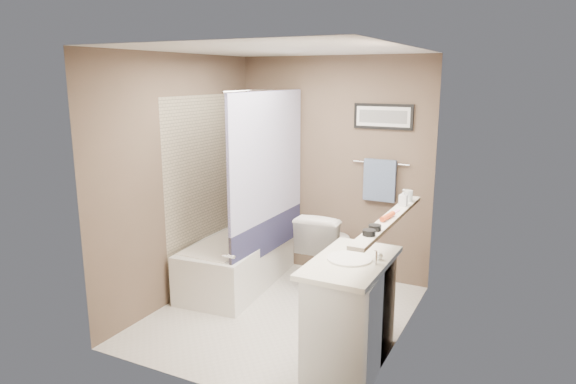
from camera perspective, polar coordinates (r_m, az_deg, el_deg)
The scene contains 33 objects.
ground at distance 4.94m, azimuth -0.80°, elevation -13.46°, with size 2.50×2.50×0.00m, color silver.
ceiling at distance 4.44m, azimuth -0.90°, elevation 15.28°, with size 2.20×2.50×0.04m, color silver.
wall_back at distance 5.64m, azimuth 4.93°, elevation 2.66°, with size 2.20×0.04×2.40m, color brown.
wall_front at distance 3.53m, azimuth -10.11°, elevation -3.63°, with size 2.20×0.04×2.40m, color brown.
wall_left at distance 5.12m, azimuth -11.63°, elevation 1.41°, with size 0.04×2.50×2.40m, color brown.
wall_right at distance 4.17m, azimuth 12.44°, elevation -1.20°, with size 0.04×2.50×2.40m, color brown.
tile_surround at distance 5.56m, azimuth -8.47°, elevation 0.32°, with size 0.02×1.55×2.00m, color tan.
curtain_rod at distance 5.07m, azimuth -2.31°, elevation 11.22°, with size 0.02×0.02×1.55m, color silver.
curtain_upper at distance 5.13m, azimuth -2.25°, elevation 3.94°, with size 0.03×1.45×1.28m, color silver.
curtain_lower at distance 5.31m, azimuth -2.17°, elevation -4.83°, with size 0.03×1.45×0.36m, color #2A2A4F.
mirror at distance 3.94m, azimuth 12.33°, elevation 4.24°, with size 0.02×1.60×1.00m, color silver.
shelf at distance 4.07m, azimuth 11.23°, elevation -2.97°, with size 0.12×1.60×0.03m, color silver.
towel_bar at distance 5.44m, azimuth 10.29°, elevation 3.18°, with size 0.02×0.02×0.60m, color silver.
towel at distance 5.45m, azimuth 10.15°, elevation 1.29°, with size 0.34×0.05×0.44m, color #7B92B3.
art_frame at distance 5.39m, azimuth 10.54°, elevation 8.24°, with size 0.62×0.03×0.26m, color black.
art_mat at distance 5.38m, azimuth 10.50°, elevation 8.23°, with size 0.56×0.00×0.20m, color white.
art_image at distance 5.38m, azimuth 10.49°, elevation 8.23°, with size 0.50×0.00×0.13m, color #595959.
door at distance 3.30m, azimuth -2.32°, elevation -8.28°, with size 0.80×0.02×2.00m, color silver.
door_handle at distance 3.50m, azimuth -6.67°, elevation -7.09°, with size 0.02×0.02×0.10m, color silver.
bathtub at distance 5.55m, azimuth -5.59°, elevation -7.71°, with size 0.70×1.50×0.50m, color white.
tub_rim at distance 5.47m, azimuth -5.64°, elevation -5.25°, with size 0.56×1.36×0.02m, color white.
toilet at distance 5.46m, azimuth 4.41°, elevation -6.23°, with size 0.46×0.81×0.82m, color white.
vanity at distance 4.07m, azimuth 6.96°, elevation -13.32°, with size 0.50×0.90×0.80m, color silver.
countertop at distance 3.91m, azimuth 6.99°, elevation -7.76°, with size 0.54×0.96×0.04m, color silver.
sink_basin at distance 3.91m, azimuth 6.86°, elevation -7.35°, with size 0.34×0.34×0.01m, color white.
faucet_spout at distance 3.83m, azimuth 9.71°, elevation -7.17°, with size 0.02×0.02×0.10m, color silver.
faucet_knob at distance 3.93m, azimuth 10.13°, elevation -6.99°, with size 0.05×0.05×0.05m, color silver.
candle_bowl_near at distance 3.57m, azimuth 8.99°, elevation -4.48°, with size 0.09×0.09×0.04m, color black.
candle_bowl_far at distance 3.70m, azimuth 9.63°, elevation -3.92°, with size 0.09×0.09×0.04m, color black.
hair_brush_front at distance 4.00m, azimuth 11.00°, elevation -2.68°, with size 0.04×0.04×0.22m, color #D0481D.
pink_comb at distance 4.21m, azimuth 11.82°, elevation -2.19°, with size 0.03×0.16×0.01m, color #FF9BC0.
glass_jar at distance 4.58m, azimuth 13.18°, elevation -0.43°, with size 0.08×0.08×0.10m, color silver.
soap_bottle at distance 4.42m, azimuth 12.68°, elevation -0.61°, with size 0.06×0.07×0.14m, color #999999.
Camera 1 is at (2.05, -3.93, 2.18)m, focal length 32.00 mm.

